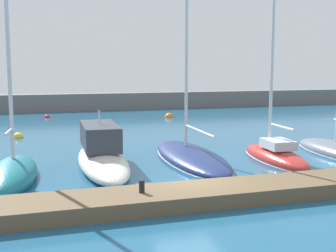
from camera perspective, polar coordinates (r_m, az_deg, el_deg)
The scene contains 11 objects.
ground_plane at distance 17.61m, azimuth 2.74°, elevation -8.49°, with size 120.00×120.00×0.00m, color #1E567A.
dock_pier at distance 16.28m, azimuth 4.46°, elevation -8.85°, with size 26.00×2.28×0.55m, color brown.
breakwater_seawall at distance 51.88m, azimuth -10.94°, elevation 3.10°, with size 108.00×2.20×1.93m, color slate.
sailboat_teal_second at distance 20.33m, azimuth -19.49°, elevation -5.72°, with size 2.64×6.44×11.72m.
motorboat_ivory_third at distance 22.11m, azimuth -8.60°, elevation -3.53°, with size 2.66×8.89×2.98m.
sailboat_navy_fourth at distance 23.38m, azimuth 2.97°, elevation -3.64°, with size 3.22×9.44×18.77m.
sailboat_red_fifth at distance 23.97m, azimuth 13.73°, elevation -3.52°, with size 2.35×6.37×12.59m.
mooring_buoy_red at distance 44.86m, azimuth -15.38°, elevation 1.05°, with size 0.60×0.60×0.60m, color red.
mooring_buoy_orange at distance 43.43m, azimuth 0.15°, elevation 1.12°, with size 0.89×0.89×0.89m, color orange.
mooring_buoy_yellow at distance 32.53m, azimuth -18.83°, elevation -1.46°, with size 0.75×0.75×0.75m, color yellow.
dock_bollard at distance 15.47m, azimuth -3.41°, elevation -7.82°, with size 0.20×0.20×0.44m, color black.
Camera 1 is at (-5.87, -15.88, 4.86)m, focal length 47.08 mm.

